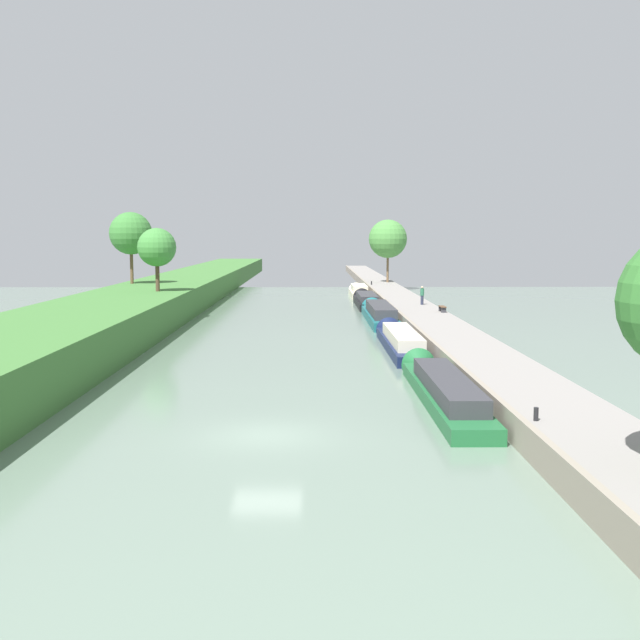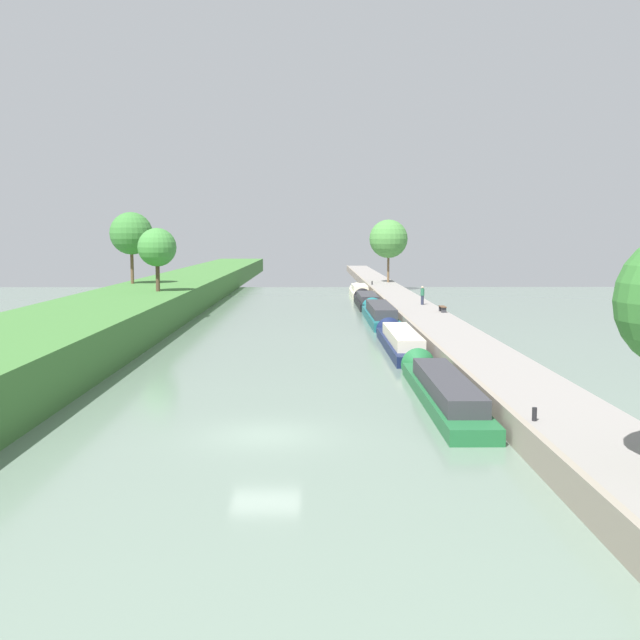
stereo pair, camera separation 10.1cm
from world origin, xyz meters
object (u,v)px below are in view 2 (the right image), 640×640
object	(u,v)px
narrowboat_navy	(400,340)
narrowboat_teal	(379,314)
narrowboat_green	(441,388)
narrowboat_black	(366,300)
person_walking	(422,295)
mooring_bollard_near	(534,414)
park_bench	(443,308)
mooring_bollard_far	(372,283)
narrowboat_cream	(359,291)

from	to	relation	value
narrowboat_navy	narrowboat_teal	size ratio (longest dim) A/B	0.92
narrowboat_green	narrowboat_navy	world-z (taller)	narrowboat_navy
narrowboat_green	narrowboat_teal	bearing A→B (deg)	90.08
narrowboat_teal	narrowboat_green	bearing A→B (deg)	-89.92
narrowboat_green	narrowboat_navy	distance (m)	15.20
narrowboat_navy	narrowboat_black	size ratio (longest dim) A/B	1.09
person_walking	narrowboat_teal	bearing A→B (deg)	-140.39
narrowboat_navy	person_walking	distance (m)	19.86
mooring_bollard_near	park_bench	xyz separation A→B (m)	(3.05, 36.21, 0.12)
mooring_bollard_near	mooring_bollard_far	size ratio (longest dim) A/B	1.00
narrowboat_teal	mooring_bollard_near	size ratio (longest dim) A/B	34.88
narrowboat_black	narrowboat_cream	world-z (taller)	narrowboat_cream
narrowboat_navy	mooring_bollard_near	world-z (taller)	mooring_bollard_near
narrowboat_navy	person_walking	bearing A→B (deg)	77.84
narrowboat_green	mooring_bollard_far	xyz separation A→B (m)	(1.73, 62.43, 0.76)
narrowboat_green	narrowboat_cream	distance (m)	57.93
narrowboat_green	narrowboat_teal	xyz separation A→B (m)	(-0.04, 31.16, 0.09)
mooring_bollard_far	narrowboat_navy	bearing A→B (deg)	-92.21
narrowboat_teal	narrowboat_black	xyz separation A→B (m)	(-0.10, 14.36, -0.08)
narrowboat_cream	person_walking	bearing A→B (deg)	-79.68
narrowboat_green	mooring_bollard_far	size ratio (longest dim) A/B	33.14
person_walking	mooring_bollard_near	bearing A→B (deg)	-93.15
narrowboat_black	park_bench	xyz separation A→B (m)	(4.92, -17.47, 0.87)
mooring_bollard_far	narrowboat_black	bearing A→B (deg)	-96.32
park_bench	person_walking	bearing A→B (deg)	96.16
narrowboat_navy	narrowboat_black	world-z (taller)	narrowboat_black
narrowboat_green	park_bench	xyz separation A→B (m)	(4.78, 28.05, 0.88)
park_bench	mooring_bollard_far	bearing A→B (deg)	95.07
narrowboat_cream	person_walking	xyz separation A→B (m)	(4.25, -23.36, 1.37)
narrowboat_green	mooring_bollard_far	distance (m)	62.46
narrowboat_teal	park_bench	world-z (taller)	park_bench
narrowboat_black	park_bench	distance (m)	18.17
narrowboat_black	mooring_bollard_near	bearing A→B (deg)	-88.00
narrowboat_black	mooring_bollard_far	world-z (taller)	mooring_bollard_far
mooring_bollard_near	mooring_bollard_far	xyz separation A→B (m)	(0.00, 70.59, 0.00)
narrowboat_cream	mooring_bollard_far	world-z (taller)	mooring_bollard_far
narrowboat_navy	mooring_bollard_near	bearing A→B (deg)	-85.53
narrowboat_teal	narrowboat_black	size ratio (longest dim) A/B	1.19
narrowboat_navy	narrowboat_teal	xyz separation A→B (m)	(0.06, 15.96, 0.08)
narrowboat_cream	park_bench	world-z (taller)	park_bench
narrowboat_green	mooring_bollard_near	distance (m)	8.37
narrowboat_navy	narrowboat_cream	distance (m)	42.73
narrowboat_black	person_walking	distance (m)	11.82
narrowboat_navy	person_walking	xyz separation A→B (m)	(4.17, 19.37, 1.40)
person_walking	park_bench	xyz separation A→B (m)	(0.70, -6.52, -0.53)
narrowboat_black	park_bench	size ratio (longest dim) A/B	8.82
narrowboat_green	narrowboat_teal	distance (m)	31.16
mooring_bollard_far	person_walking	bearing A→B (deg)	-85.18
narrowboat_teal	mooring_bollard_near	bearing A→B (deg)	-87.42
person_walking	park_bench	bearing A→B (deg)	-83.84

